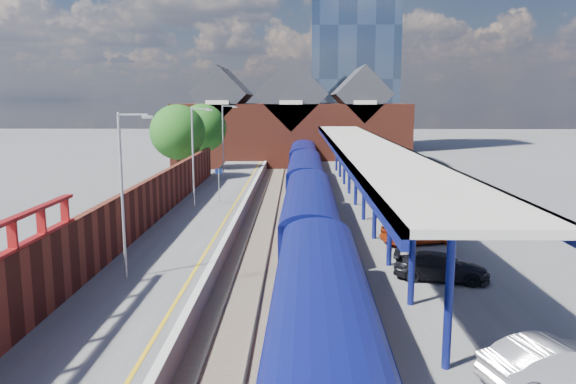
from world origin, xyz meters
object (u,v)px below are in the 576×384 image
train (307,190)px  parked_car_blue (426,228)px  parked_car_red (419,231)px  lamp_post_c (195,151)px  parked_car_dark (441,267)px  parked_car_silver (554,363)px  platform_sign (219,179)px  lamp_post_b (125,185)px  lamp_post_d (224,136)px

train → parked_car_blue: train is taller
train → parked_car_red: (5.73, -10.69, -0.43)m
lamp_post_c → parked_car_blue: lamp_post_c is taller
parked_car_dark → parked_car_silver: bearing=-161.1°
platform_sign → parked_car_dark: bearing=-56.8°
lamp_post_b → lamp_post_d: 32.00m
platform_sign → parked_car_blue: platform_sign is taller
lamp_post_d → parked_car_silver: (13.92, -40.96, -3.35)m
platform_sign → parked_car_dark: 21.66m
lamp_post_b → parked_car_red: lamp_post_b is taller
lamp_post_b → parked_car_dark: lamp_post_b is taller
parked_car_dark → parked_car_blue: size_ratio=1.00×
parked_car_silver → parked_car_dark: (-0.71, 8.87, -0.08)m
lamp_post_d → platform_sign: lamp_post_d is taller
train → lamp_post_d: 17.46m
platform_sign → parked_car_dark: size_ratio=0.64×
lamp_post_c → lamp_post_d: size_ratio=1.00×
lamp_post_c → train: bearing=4.9°
platform_sign → parked_car_red: 17.17m
lamp_post_b → parked_car_silver: 16.89m
lamp_post_c → parked_car_silver: 28.78m
parked_car_red → train: bearing=10.5°
parked_car_silver → lamp_post_b: bearing=40.9°
lamp_post_d → parked_car_silver: size_ratio=1.79×
train → lamp_post_b: bearing=-115.2°
train → parked_car_silver: 26.34m
lamp_post_d → parked_car_red: lamp_post_d is taller
lamp_post_c → parked_car_silver: lamp_post_c is taller
lamp_post_c → parked_car_silver: size_ratio=1.79×
parked_car_silver → parked_car_blue: (0.28, 16.10, -0.10)m
train → platform_sign: platform_sign is taller
lamp_post_d → parked_car_dark: size_ratio=1.79×
lamp_post_c → platform_sign: bearing=55.7°
lamp_post_d → parked_car_dark: lamp_post_d is taller
parked_car_red → parked_car_dark: 6.09m
platform_sign → parked_car_red: bearing=-44.5°
lamp_post_b → platform_sign: 18.20m
lamp_post_b → lamp_post_c: size_ratio=1.00×
lamp_post_c → parked_car_blue: bearing=-32.0°
parked_car_silver → parked_car_dark: size_ratio=1.00×
lamp_post_c → parked_car_red: bearing=-36.4°
lamp_post_c → lamp_post_d: 16.00m
platform_sign → parked_car_blue: size_ratio=0.64×
parked_car_silver → parked_car_dark: 8.90m
lamp_post_b → parked_car_blue: (14.20, 7.14, -3.45)m
parked_car_red → platform_sign: bearing=27.8°
lamp_post_d → train: bearing=-62.9°
train → lamp_post_c: lamp_post_c is taller
parked_car_silver → parked_car_blue: size_ratio=1.00×
train → lamp_post_b: 18.65m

